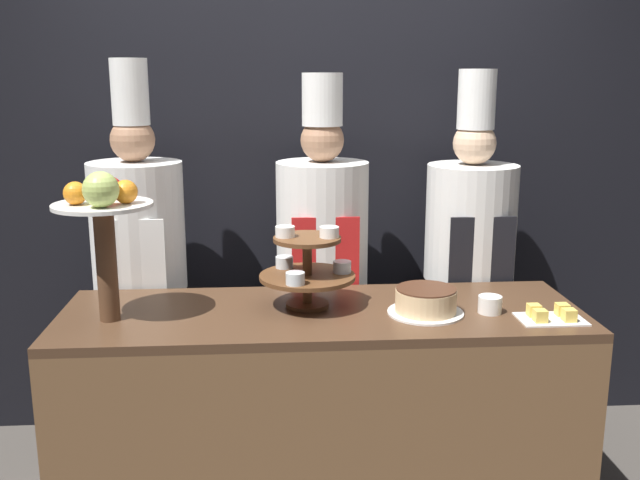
{
  "coord_description": "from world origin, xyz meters",
  "views": [
    {
      "loc": [
        -0.19,
        -2.23,
        1.76
      ],
      "look_at": [
        0.0,
        0.43,
        1.14
      ],
      "focal_mm": 40.0,
      "sensor_mm": 36.0,
      "label": 1
    }
  ],
  "objects_px": {
    "cake_square_tray": "(551,315)",
    "chef_center_right": "(469,257)",
    "tiered_stand": "(307,266)",
    "cake_round": "(426,301)",
    "cup_white": "(490,304)",
    "fruit_pedestal": "(103,215)",
    "chef_left": "(140,261)",
    "chef_center_left": "(322,258)"
  },
  "relations": [
    {
      "from": "cup_white",
      "to": "chef_center_left",
      "type": "distance_m",
      "value": 0.85
    },
    {
      "from": "cake_square_tray",
      "to": "cup_white",
      "type": "bearing_deg",
      "value": 154.45
    },
    {
      "from": "cake_square_tray",
      "to": "chef_center_left",
      "type": "xyz_separation_m",
      "value": [
        -0.78,
        0.71,
        0.05
      ]
    },
    {
      "from": "chef_left",
      "to": "chef_center_left",
      "type": "relative_size",
      "value": 1.03
    },
    {
      "from": "cake_round",
      "to": "chef_center_left",
      "type": "bearing_deg",
      "value": 119.17
    },
    {
      "from": "tiered_stand",
      "to": "chef_center_right",
      "type": "height_order",
      "value": "chef_center_right"
    },
    {
      "from": "tiered_stand",
      "to": "cup_white",
      "type": "xyz_separation_m",
      "value": [
        0.68,
        -0.12,
        -0.13
      ]
    },
    {
      "from": "chef_left",
      "to": "chef_center_left",
      "type": "distance_m",
      "value": 0.81
    },
    {
      "from": "cake_square_tray",
      "to": "chef_center_right",
      "type": "relative_size",
      "value": 0.13
    },
    {
      "from": "chef_left",
      "to": "chef_center_right",
      "type": "xyz_separation_m",
      "value": [
        1.49,
        0.0,
        -0.01
      ]
    },
    {
      "from": "fruit_pedestal",
      "to": "cup_white",
      "type": "xyz_separation_m",
      "value": [
        1.4,
        -0.01,
        -0.36
      ]
    },
    {
      "from": "tiered_stand",
      "to": "chef_left",
      "type": "bearing_deg",
      "value": 145.38
    },
    {
      "from": "tiered_stand",
      "to": "cake_round",
      "type": "bearing_deg",
      "value": -14.78
    },
    {
      "from": "cake_square_tray",
      "to": "chef_center_right",
      "type": "xyz_separation_m",
      "value": [
        -0.11,
        0.71,
        0.04
      ]
    },
    {
      "from": "chef_center_left",
      "to": "cake_round",
      "type": "bearing_deg",
      "value": -60.83
    },
    {
      "from": "cake_square_tray",
      "to": "chef_center_right",
      "type": "height_order",
      "value": "chef_center_right"
    },
    {
      "from": "tiered_stand",
      "to": "cake_square_tray",
      "type": "height_order",
      "value": "tiered_stand"
    },
    {
      "from": "cake_round",
      "to": "chef_center_right",
      "type": "distance_m",
      "value": 0.7
    },
    {
      "from": "fruit_pedestal",
      "to": "cake_round",
      "type": "relative_size",
      "value": 1.95
    },
    {
      "from": "cake_square_tray",
      "to": "chef_center_left",
      "type": "bearing_deg",
      "value": 137.55
    },
    {
      "from": "chef_left",
      "to": "cup_white",
      "type": "bearing_deg",
      "value": -23.94
    },
    {
      "from": "cake_round",
      "to": "cake_square_tray",
      "type": "height_order",
      "value": "cake_round"
    },
    {
      "from": "fruit_pedestal",
      "to": "cake_round",
      "type": "bearing_deg",
      "value": 0.0
    },
    {
      "from": "cake_square_tray",
      "to": "fruit_pedestal",
      "type": "bearing_deg",
      "value": 176.3
    },
    {
      "from": "chef_center_right",
      "to": "fruit_pedestal",
      "type": "bearing_deg",
      "value": -157.71
    },
    {
      "from": "fruit_pedestal",
      "to": "cake_square_tray",
      "type": "bearing_deg",
      "value": -3.7
    },
    {
      "from": "fruit_pedestal",
      "to": "cake_round",
      "type": "height_order",
      "value": "fruit_pedestal"
    },
    {
      "from": "cake_round",
      "to": "cup_white",
      "type": "height_order",
      "value": "cake_round"
    },
    {
      "from": "chef_left",
      "to": "tiered_stand",
      "type": "bearing_deg",
      "value": -34.62
    },
    {
      "from": "chef_left",
      "to": "fruit_pedestal",
      "type": "bearing_deg",
      "value": -90.2
    },
    {
      "from": "fruit_pedestal",
      "to": "chef_center_left",
      "type": "relative_size",
      "value": 0.31
    },
    {
      "from": "fruit_pedestal",
      "to": "chef_center_left",
      "type": "distance_m",
      "value": 1.07
    },
    {
      "from": "tiered_stand",
      "to": "cake_round",
      "type": "distance_m",
      "value": 0.46
    },
    {
      "from": "chef_left",
      "to": "cake_round",
      "type": "bearing_deg",
      "value": -27.9
    },
    {
      "from": "tiered_stand",
      "to": "cake_square_tray",
      "type": "xyz_separation_m",
      "value": [
        0.87,
        -0.22,
        -0.14
      ]
    },
    {
      "from": "cup_white",
      "to": "chef_center_left",
      "type": "xyz_separation_m",
      "value": [
        -0.58,
        0.62,
        0.03
      ]
    },
    {
      "from": "cake_round",
      "to": "cup_white",
      "type": "bearing_deg",
      "value": -2.0
    },
    {
      "from": "cup_white",
      "to": "cake_square_tray",
      "type": "distance_m",
      "value": 0.22
    },
    {
      "from": "chef_center_right",
      "to": "chef_left",
      "type": "bearing_deg",
      "value": -180.0
    },
    {
      "from": "cup_white",
      "to": "fruit_pedestal",
      "type": "bearing_deg",
      "value": 179.66
    },
    {
      "from": "fruit_pedestal",
      "to": "cup_white",
      "type": "distance_m",
      "value": 1.44
    },
    {
      "from": "cake_square_tray",
      "to": "chef_left",
      "type": "height_order",
      "value": "chef_left"
    }
  ]
}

